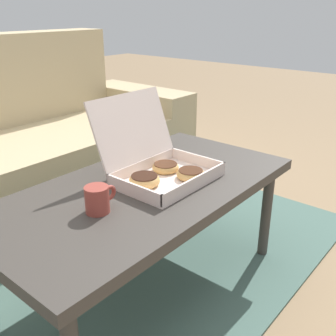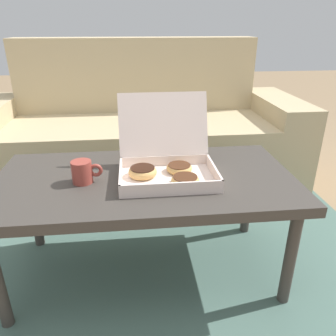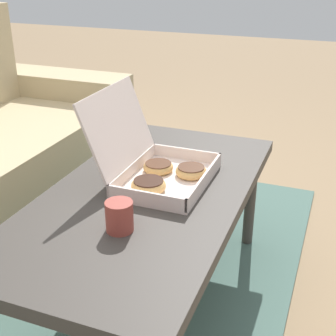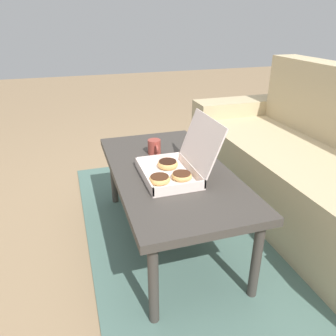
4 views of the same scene
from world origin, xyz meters
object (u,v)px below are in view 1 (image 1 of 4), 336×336
at_px(pastry_box, 159,164).
at_px(coffee_mug, 98,199).
at_px(coffee_table, 144,197).
at_px(couch, 8,161).

xyz_separation_m(pastry_box, coffee_mug, (-0.31, -0.03, -0.01)).
distance_m(coffee_table, pastry_box, 0.13).
bearing_deg(coffee_mug, couch, 76.88).
relative_size(couch, coffee_mug, 18.42).
bearing_deg(pastry_box, coffee_table, -177.74).
xyz_separation_m(couch, coffee_mug, (-0.23, -0.98, 0.19)).
distance_m(couch, coffee_mug, 1.03).
distance_m(pastry_box, coffee_mug, 0.31).
xyz_separation_m(coffee_table, coffee_mug, (-0.23, -0.02, 0.09)).
distance_m(couch, coffee_table, 0.96).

